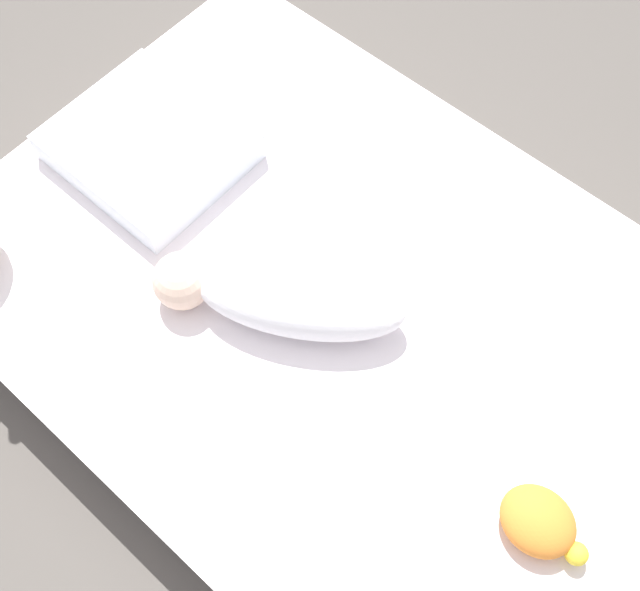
% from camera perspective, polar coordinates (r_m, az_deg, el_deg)
% --- Properties ---
extents(ground_plane, '(12.00, 12.00, 0.00)m').
position_cam_1_polar(ground_plane, '(1.65, 1.27, -3.33)').
color(ground_plane, '#514C47').
extents(bed_mattress, '(1.56, 1.09, 0.19)m').
position_cam_1_polar(bed_mattress, '(1.57, 1.34, -1.94)').
color(bed_mattress, white).
rests_on(bed_mattress, ground_plane).
extents(swaddled_baby, '(0.47, 0.35, 0.13)m').
position_cam_1_polar(swaddled_baby, '(1.42, -2.94, -0.03)').
color(swaddled_baby, white).
rests_on(swaddled_baby, bed_mattress).
extents(pillow, '(0.38, 0.33, 0.07)m').
position_cam_1_polar(pillow, '(1.67, -12.99, 10.93)').
color(pillow, white).
rests_on(pillow, bed_mattress).
extents(turtle_plush, '(0.16, 0.12, 0.07)m').
position_cam_1_polar(turtle_plush, '(1.36, 16.40, -16.27)').
color(turtle_plush, orange).
rests_on(turtle_plush, bed_mattress).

